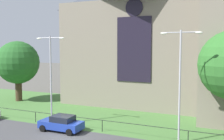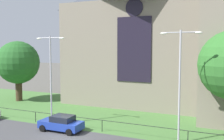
% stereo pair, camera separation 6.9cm
% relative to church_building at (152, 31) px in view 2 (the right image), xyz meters
% --- Properties ---
extents(ground, '(160.00, 160.00, 0.00)m').
position_rel_church_building_xyz_m(ground, '(-3.13, -6.92, -10.27)').
color(ground, '#56544C').
extents(grass_verge, '(120.00, 20.00, 0.01)m').
position_rel_church_building_xyz_m(grass_verge, '(-3.13, -8.92, -10.27)').
color(grass_verge, '#477538').
rests_on(grass_verge, ground).
extents(church_building, '(23.20, 16.20, 26.00)m').
position_rel_church_building_xyz_m(church_building, '(0.00, 0.00, 0.00)').
color(church_building, gray).
rests_on(church_building, ground).
extents(iron_railing, '(31.72, 0.07, 1.13)m').
position_rel_church_building_xyz_m(iron_railing, '(-0.77, -14.42, -9.30)').
color(iron_railing, black).
rests_on(iron_railing, ground).
extents(tree_left_far, '(6.30, 6.30, 8.88)m').
position_rel_church_building_xyz_m(tree_left_far, '(-18.53, -6.32, -4.59)').
color(tree_left_far, '#423021').
rests_on(tree_left_far, ground).
extents(streetlamp_near, '(3.37, 0.26, 9.12)m').
position_rel_church_building_xyz_m(streetlamp_near, '(-6.51, -14.52, -4.55)').
color(streetlamp_near, '#B2B2B7').
rests_on(streetlamp_near, ground).
extents(streetlamp_far, '(3.37, 0.26, 9.39)m').
position_rel_church_building_xyz_m(streetlamp_far, '(6.38, -14.52, -4.41)').
color(streetlamp_far, '#B2B2B7').
rests_on(streetlamp_far, ground).
extents(parked_car_blue, '(4.22, 2.05, 1.51)m').
position_rel_church_building_xyz_m(parked_car_blue, '(-4.41, -15.82, -9.53)').
color(parked_car_blue, '#1E3899').
rests_on(parked_car_blue, ground).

